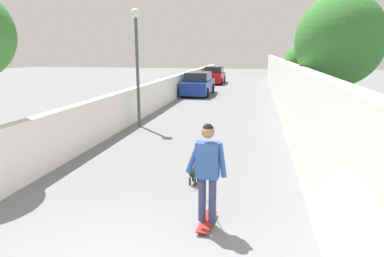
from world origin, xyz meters
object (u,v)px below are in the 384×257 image
at_px(car_near, 198,84).
at_px(skateboard, 207,222).
at_px(car_far, 214,76).
at_px(tree_right_far, 339,41).
at_px(tree_right_mid, 307,60).
at_px(person_skateboarder, 208,166).
at_px(dog, 194,171).
at_px(lamp_post, 137,48).

bearing_deg(car_near, skateboard, -169.49).
xyz_separation_m(skateboard, car_far, (25.83, 3.23, 0.65)).
relative_size(tree_right_far, car_far, 1.14).
bearing_deg(tree_right_far, tree_right_mid, 1.50).
bearing_deg(car_far, person_skateboarder, -172.88).
xyz_separation_m(dog, car_far, (23.99, 2.66, 0.44)).
xyz_separation_m(lamp_post, skateboard, (-7.24, -3.83, -2.99)).
height_order(dog, car_far, car_far).
bearing_deg(car_far, lamp_post, 178.15).
height_order(skateboard, car_near, car_near).
xyz_separation_m(tree_right_mid, tree_right_far, (-5.50, -0.14, 0.72)).
xyz_separation_m(tree_right_mid, car_far, (14.48, 6.19, -1.80)).
height_order(tree_right_mid, car_far, tree_right_mid).
distance_m(skateboard, car_far, 26.04).
bearing_deg(skateboard, dog, 17.12).
distance_m(skateboard, car_near, 17.70).
distance_m(tree_right_far, car_far, 21.11).
distance_m(tree_right_far, lamp_post, 7.08).
xyz_separation_m(person_skateboarder, car_near, (17.39, 3.23, -0.37)).
bearing_deg(dog, lamp_post, 31.11).
bearing_deg(skateboard, tree_right_far, -28.01).
relative_size(lamp_post, car_near, 1.04).
height_order(person_skateboarder, dog, person_skateboarder).
height_order(lamp_post, car_far, lamp_post).
xyz_separation_m(tree_right_far, car_far, (19.98, 6.34, -2.52)).
relative_size(tree_right_mid, person_skateboarder, 1.98).
xyz_separation_m(tree_right_mid, car_near, (6.04, 6.19, -1.79)).
distance_m(lamp_post, car_far, 18.75).
bearing_deg(tree_right_mid, person_skateboarder, 165.35).
relative_size(skateboard, car_near, 0.19).
bearing_deg(car_far, dog, -173.67).
bearing_deg(car_far, tree_right_mid, -156.85).
relative_size(dog, car_far, 0.53).
bearing_deg(person_skateboarder, car_far, 7.12).
distance_m(tree_right_mid, skateboard, 11.98).
height_order(skateboard, person_skateboarder, person_skateboarder).
xyz_separation_m(tree_right_far, lamp_post, (1.39, 6.94, -0.17)).
height_order(dog, car_near, car_near).
height_order(tree_right_mid, tree_right_far, tree_right_far).
bearing_deg(person_skateboarder, tree_right_mid, -14.65).
bearing_deg(car_far, skateboard, -172.88).
xyz_separation_m(car_near, car_far, (8.44, 0.00, -0.00)).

